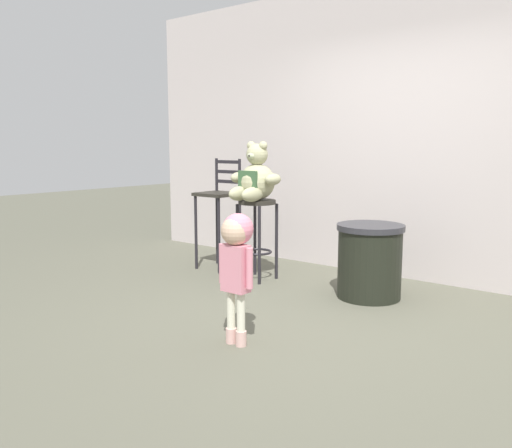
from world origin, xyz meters
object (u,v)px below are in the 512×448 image
bar_stool_with_teddy (257,224)px  child_walking (236,250)px  bar_chair_empty (219,203)px  trash_bin (370,261)px  teddy_bear (255,179)px

bar_stool_with_teddy → child_walking: 1.78m
bar_stool_with_teddy → bar_chair_empty: bearing=167.5°
bar_stool_with_teddy → child_walking: child_walking is taller
child_walking → trash_bin: size_ratio=1.37×
teddy_bear → bar_chair_empty: 0.72m
teddy_bear → trash_bin: size_ratio=0.87×
bar_stool_with_teddy → trash_bin: size_ratio=1.23×
bar_stool_with_teddy → bar_chair_empty: 0.67m
teddy_bear → trash_bin: (1.18, 0.14, -0.68)m
teddy_bear → child_walking: 1.79m
child_walking → trash_bin: bearing=177.1°
teddy_bear → trash_bin: teddy_bear is taller
trash_bin → child_walking: bearing=-96.6°
trash_bin → bar_chair_empty: (-1.82, 0.03, 0.39)m
bar_chair_empty → bar_stool_with_teddy: bearing=-12.5°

